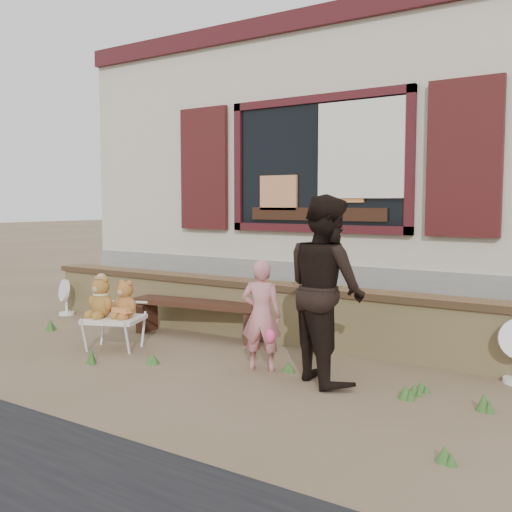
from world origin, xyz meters
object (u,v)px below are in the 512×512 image
Objects in this scene: bench at (198,311)px; folding_chair at (114,320)px; teddy_bear_left at (102,296)px; teddy_bear_right at (126,298)px; child at (261,315)px; adult at (326,289)px.

folding_chair is at bearing -118.88° from bench.
teddy_bear_left reaches higher than teddy_bear_right.
teddy_bear_right is at bearing -0.00° from teddy_bear_left.
bench is 1.62× the size of child.
teddy_bear_right reaches higher than bench.
teddy_bear_left is at bearing -180.00° from folding_chair.
folding_chair is 1.78m from child.
teddy_bear_right is (-0.23, -0.91, 0.24)m from bench.
folding_chair is 1.59× the size of teddy_bear_left.
child is at bearing 37.36° from adult.
child is 0.64× the size of adult.
bench reaches higher than folding_chair.
adult is at bearing 163.15° from child.
teddy_bear_left is 1.09× the size of teddy_bear_right.
folding_chair is (-0.36, -0.96, 0.00)m from bench.
adult reaches higher than bench.
child is (1.88, 0.27, -0.05)m from teddy_bear_left.
teddy_bear_right is (0.26, 0.11, -0.02)m from teddy_bear_left.
folding_chair is at bearing 0.00° from teddy_bear_left.
teddy_bear_left is (-0.49, -1.02, 0.26)m from bench.
teddy_bear_right is 0.25× the size of adult.
teddy_bear_left is at bearing -124.06° from bench.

